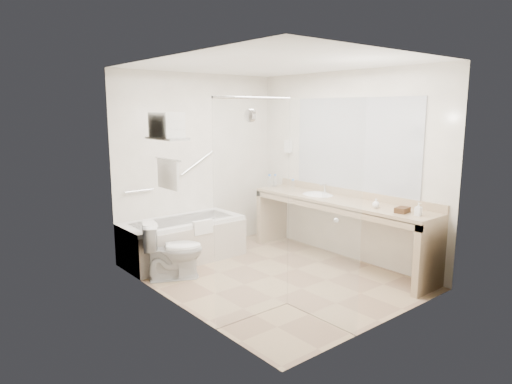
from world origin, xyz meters
TOP-DOWN VIEW (x-y plane):
  - floor at (0.00, 0.00)m, footprint 3.20×3.20m
  - ceiling at (0.00, 0.00)m, footprint 2.60×3.20m
  - wall_back at (0.00, 1.60)m, footprint 2.60×0.10m
  - wall_front at (0.00, -1.60)m, footprint 2.60×0.10m
  - wall_left at (-1.30, 0.00)m, footprint 0.10×3.20m
  - wall_right at (1.30, 0.00)m, footprint 0.10×3.20m
  - bathtub at (-0.50, 1.24)m, footprint 1.60×0.73m
  - grab_bar_short at (-0.95, 1.56)m, footprint 0.40×0.03m
  - grab_bar_long at (-0.05, 1.56)m, footprint 0.53×0.03m
  - shower_enclosure at (-0.63, -0.93)m, footprint 0.96×0.91m
  - towel_shelf at (-1.17, 0.35)m, footprint 0.24×0.55m
  - vanity_counter at (1.02, -0.15)m, footprint 0.55×2.70m
  - sink at (1.05, 0.25)m, footprint 0.40×0.52m
  - faucet at (1.20, 0.25)m, footprint 0.03×0.03m
  - mirror at (1.29, -0.15)m, footprint 0.02×2.00m
  - hairdryer_unit at (1.25, 1.05)m, footprint 0.08×0.10m
  - toilet at (-0.95, 0.70)m, footprint 0.80×0.65m
  - amenity_basket at (0.97, -1.12)m, footprint 0.20×0.15m
  - soap_bottle_a at (0.98, -1.32)m, footprint 0.08×0.15m
  - soap_bottle_b at (0.95, -0.78)m, footprint 0.09×0.11m
  - water_bottle_left at (0.96, 0.64)m, footprint 0.06×0.06m
  - water_bottle_mid at (0.88, 1.06)m, footprint 0.06×0.06m
  - water_bottle_right at (1.03, 1.10)m, footprint 0.06×0.06m
  - drinking_glass_near at (1.02, 1.10)m, footprint 0.08×0.08m
  - drinking_glass_far at (0.91, -0.01)m, footprint 0.10×0.10m

SIDE VIEW (x-z plane):
  - floor at x=0.00m, z-range 0.00..0.00m
  - bathtub at x=-0.50m, z-range -0.02..0.57m
  - toilet at x=-0.95m, z-range 0.00..0.69m
  - vanity_counter at x=1.02m, z-range 0.17..1.12m
  - sink at x=1.05m, z-range 0.75..0.89m
  - amenity_basket at x=0.97m, z-range 0.85..0.91m
  - soap_bottle_a at x=0.98m, z-range 0.85..0.92m
  - drinking_glass_near at x=1.02m, z-range 0.85..0.93m
  - soap_bottle_b at x=0.95m, z-range 0.85..0.94m
  - drinking_glass_far at x=0.91m, z-range 0.85..0.94m
  - faucet at x=1.20m, z-range 0.86..1.00m
  - water_bottle_left at x=0.96m, z-range 0.84..1.02m
  - water_bottle_right at x=1.03m, z-range 0.84..1.03m
  - water_bottle_mid at x=0.88m, z-range 0.84..1.05m
  - grab_bar_short at x=-0.95m, z-range 0.93..0.96m
  - shower_enclosure at x=-0.63m, z-range 0.01..2.12m
  - wall_back at x=0.00m, z-range 0.00..2.50m
  - wall_front at x=0.00m, z-range 0.00..2.50m
  - wall_left at x=-1.30m, z-range 0.00..2.50m
  - wall_right at x=1.30m, z-range 0.00..2.50m
  - grab_bar_long at x=-0.05m, z-range 1.09..1.41m
  - hairdryer_unit at x=1.25m, z-range 1.36..1.54m
  - mirror at x=1.29m, z-range 0.95..2.15m
  - towel_shelf at x=-1.17m, z-range 1.35..2.16m
  - ceiling at x=0.00m, z-range 2.45..2.55m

